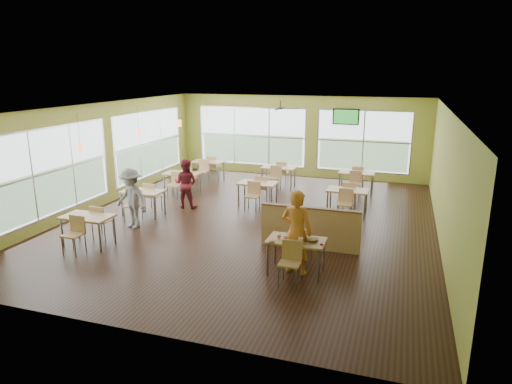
% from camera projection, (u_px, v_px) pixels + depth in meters
% --- Properties ---
extents(room, '(12.00, 12.04, 3.20)m').
position_uv_depth(room, '(251.00, 166.00, 12.62)').
color(room, black).
rests_on(room, ground).
extents(window_bays, '(9.24, 10.24, 2.38)m').
position_uv_depth(window_bays, '(209.00, 148.00, 16.27)').
color(window_bays, white).
rests_on(window_bays, room).
extents(main_table, '(1.22, 1.52, 0.87)m').
position_uv_depth(main_table, '(296.00, 245.00, 9.52)').
color(main_table, tan).
rests_on(main_table, floor).
extents(half_wall_divider, '(2.40, 0.14, 1.04)m').
position_uv_depth(half_wall_divider, '(310.00, 228.00, 10.88)').
color(half_wall_divider, tan).
rests_on(half_wall_divider, floor).
extents(dining_tables, '(6.92, 8.72, 0.87)m').
position_uv_depth(dining_tables, '(238.00, 183.00, 14.76)').
color(dining_tables, tan).
rests_on(dining_tables, floor).
extents(pendant_lights, '(0.11, 7.31, 0.86)m').
position_uv_depth(pendant_lights, '(160.00, 128.00, 13.98)').
color(pendant_lights, '#2D2119').
rests_on(pendant_lights, ceiling).
extents(ceiling_fan, '(1.25, 1.25, 0.29)m').
position_uv_depth(ceiling_fan, '(280.00, 108.00, 15.03)').
color(ceiling_fan, '#2D2119').
rests_on(ceiling_fan, ceiling).
extents(tv_backwall, '(1.00, 0.07, 0.60)m').
position_uv_depth(tv_backwall, '(346.00, 117.00, 17.28)').
color(tv_backwall, black).
rests_on(tv_backwall, wall_back).
extents(man_plaid, '(0.71, 0.52, 1.82)m').
position_uv_depth(man_plaid, '(297.00, 232.00, 9.48)').
color(man_plaid, '#CE4C16').
rests_on(man_plaid, floor).
extents(patron_maroon, '(0.76, 0.60, 1.53)m').
position_uv_depth(patron_maroon, '(186.00, 184.00, 14.11)').
color(patron_maroon, maroon).
rests_on(patron_maroon, floor).
extents(patron_grey, '(1.19, 0.89, 1.64)m').
position_uv_depth(patron_grey, '(131.00, 198.00, 12.29)').
color(patron_grey, slate).
rests_on(patron_grey, floor).
extents(cup_blue, '(0.09, 0.09, 0.31)m').
position_uv_depth(cup_blue, '(279.00, 236.00, 9.52)').
color(cup_blue, white).
rests_on(cup_blue, main_table).
extents(cup_yellow, '(0.09, 0.09, 0.33)m').
position_uv_depth(cup_yellow, '(285.00, 238.00, 9.40)').
color(cup_yellow, white).
rests_on(cup_yellow, main_table).
extents(cup_red_near, '(0.10, 0.10, 0.35)m').
position_uv_depth(cup_red_near, '(301.00, 241.00, 9.25)').
color(cup_red_near, white).
rests_on(cup_red_near, main_table).
extents(cup_red_far, '(0.09, 0.09, 0.31)m').
position_uv_depth(cup_red_far, '(309.00, 239.00, 9.33)').
color(cup_red_far, white).
rests_on(cup_red_far, main_table).
extents(food_basket, '(0.27, 0.27, 0.06)m').
position_uv_depth(food_basket, '(312.00, 240.00, 9.39)').
color(food_basket, black).
rests_on(food_basket, main_table).
extents(ketchup_cup, '(0.07, 0.07, 0.03)m').
position_uv_depth(ketchup_cup, '(322.00, 244.00, 9.20)').
color(ketchup_cup, '#AD000E').
rests_on(ketchup_cup, main_table).
extents(wrapper_left, '(0.18, 0.17, 0.04)m').
position_uv_depth(wrapper_left, '(272.00, 241.00, 9.35)').
color(wrapper_left, '#9B784B').
rests_on(wrapper_left, main_table).
extents(wrapper_mid, '(0.24, 0.23, 0.05)m').
position_uv_depth(wrapper_mid, '(299.00, 237.00, 9.58)').
color(wrapper_mid, '#9B784B').
rests_on(wrapper_mid, main_table).
extents(wrapper_right, '(0.14, 0.13, 0.03)m').
position_uv_depth(wrapper_right, '(303.00, 244.00, 9.23)').
color(wrapper_right, '#9B784B').
rests_on(wrapper_right, main_table).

